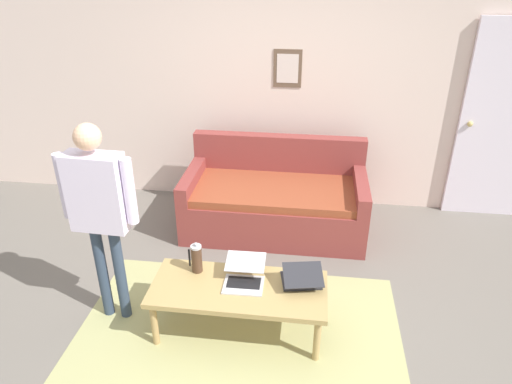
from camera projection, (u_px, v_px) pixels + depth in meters
ground_plane at (246, 328)px, 3.56m from camera, size 7.68×7.68×0.00m
area_rug at (237, 338)px, 3.46m from camera, size 2.43×1.70×0.01m
back_wall at (276, 82)px, 4.88m from camera, size 7.04×0.11×2.70m
interior_door at (501, 124)px, 4.69m from camera, size 0.82×0.09×2.05m
couch at (275, 200)px, 4.75m from camera, size 1.80×0.93×0.88m
coffee_table at (239, 292)px, 3.39m from camera, size 1.28×0.55×0.41m
laptop_left at (244, 277)px, 3.40m from camera, size 0.30×0.36×0.14m
laptop_center at (302, 278)px, 3.38m from camera, size 0.33×0.33×0.16m
french_press at (197, 258)px, 3.48m from camera, size 0.10×0.08×0.26m
person_standing at (99, 201)px, 3.24m from camera, size 0.56×0.20×1.59m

